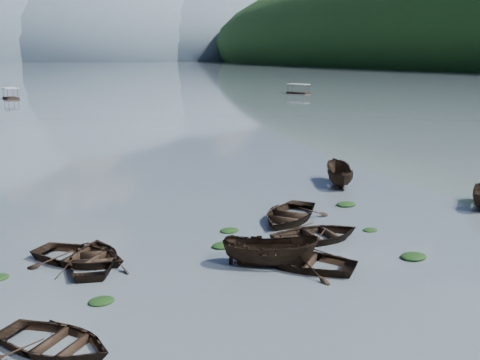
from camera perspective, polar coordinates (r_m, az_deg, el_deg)
name	(u,v)px	position (r m, az deg, el deg)	size (l,w,h in m)	color
ground_plane	(376,294)	(21.83, 14.35, -11.68)	(2400.00, 2400.00, 0.00)	#4E5961
haze_mtn_c	(76,60)	(927.62, -17.09, 12.15)	(520.00, 520.00, 260.00)	#475666
haze_mtn_d	(181,59)	(973.67, -6.35, 12.67)	(520.00, 520.00, 220.00)	#475666
rowboat_0	(55,349)	(18.61, -19.11, -16.64)	(2.92, 4.09, 0.85)	black
rowboat_1	(95,264)	(24.84, -15.22, -8.60)	(3.15, 4.42, 0.91)	black
rowboat_2	(270,266)	(23.79, 3.22, -9.12)	(1.58, 4.20, 1.62)	black
rowboat_3	(303,266)	(23.87, 6.78, -9.12)	(3.24, 4.54, 0.94)	black
rowboat_4	(317,240)	(27.13, 8.24, -6.37)	(3.34, 4.68, 0.97)	black
rowboat_6	(81,262)	(25.21, -16.65, -8.36)	(3.29, 4.61, 0.96)	black
rowboat_7	(289,220)	(30.14, 5.23, -4.27)	(3.65, 5.11, 1.06)	black
rowboat_8	(338,185)	(38.58, 10.46, -0.53)	(1.69, 4.50, 1.74)	black
weed_clump_0	(101,302)	(21.17, -14.56, -12.51)	(0.98, 0.80, 0.21)	black
weed_clump_1	(223,247)	(25.98, -1.81, -7.13)	(1.12, 0.90, 0.25)	black
weed_clump_2	(413,258)	(25.85, 18.01, -7.92)	(1.24, 0.99, 0.27)	black
weed_clump_3	(370,231)	(29.07, 13.71, -5.27)	(0.79, 0.67, 0.18)	black
weed_clump_6	(229,231)	(28.14, -1.13, -5.50)	(1.01, 0.84, 0.21)	black
weed_clump_7	(346,206)	(33.47, 11.25, -2.69)	(1.25, 1.00, 0.27)	black
pontoon_centre	(11,99)	(121.56, -23.23, 7.94)	(2.42, 5.81, 2.23)	black
pontoon_right	(298,94)	(128.08, 6.24, 9.15)	(2.33, 5.59, 2.14)	black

